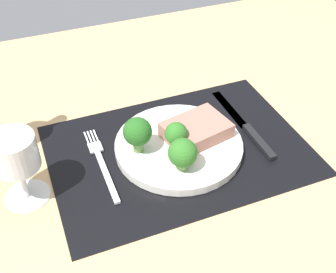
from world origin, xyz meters
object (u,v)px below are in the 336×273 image
object	(u,v)px
plate	(179,146)
knife	(247,128)
steak	(196,130)
fork	(102,163)
wine_glass	(16,157)

from	to	relation	value
plate	knife	world-z (taller)	plate
knife	steak	bearing A→B (deg)	-179.70
steak	knife	bearing A→B (deg)	-0.25
fork	knife	distance (cm)	28.64
steak	plate	bearing A→B (deg)	-170.98
fork	wine_glass	size ratio (longest dim) A/B	1.53
fork	knife	bearing A→B (deg)	-0.95
plate	steak	xyz separation A→B (cm)	(3.64, 0.58, 2.19)
steak	fork	size ratio (longest dim) A/B	0.59
steak	fork	xyz separation A→B (cm)	(-17.74, 0.84, -2.74)
plate	steak	distance (cm)	4.29
plate	wine_glass	world-z (taller)	wine_glass
fork	wine_glass	distance (cm)	15.74
steak	fork	distance (cm)	17.97
plate	steak	bearing A→B (deg)	9.02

